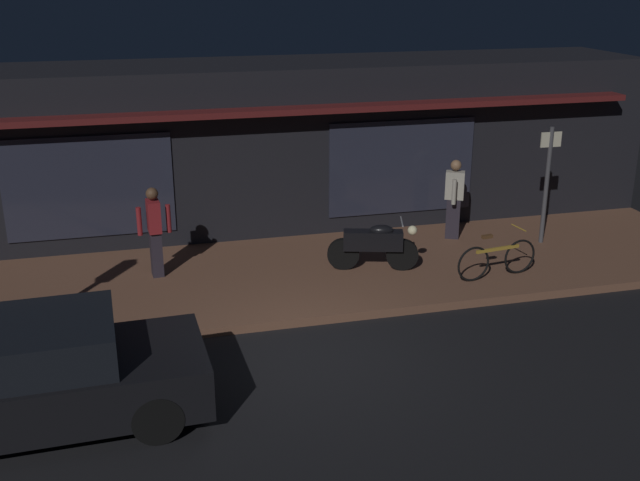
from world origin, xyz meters
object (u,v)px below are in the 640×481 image
at_px(person_photographer, 155,230).
at_px(parked_car_near, 36,376).
at_px(motorcycle, 375,244).
at_px(bicycle_parked, 497,259).
at_px(person_bystander, 454,197).
at_px(sign_post, 547,178).

xyz_separation_m(person_photographer, parked_car_near, (-1.70, -4.40, -0.32)).
relative_size(motorcycle, bicycle_parked, 1.01).
bearing_deg(person_photographer, bicycle_parked, -15.31).
bearing_deg(bicycle_parked, person_bystander, 87.18).
bearing_deg(person_photographer, sign_post, -0.94).
bearing_deg(parked_car_near, bicycle_parked, 19.77).
relative_size(motorcycle, person_photographer, 1.00).
bearing_deg(person_bystander, motorcycle, -148.64).
bearing_deg(person_photographer, parked_car_near, -111.09).
bearing_deg(bicycle_parked, person_photographer, 164.69).
xyz_separation_m(motorcycle, person_photographer, (-3.95, 0.72, 0.38)).
bearing_deg(sign_post, bicycle_parked, -139.67).
xyz_separation_m(person_photographer, person_bystander, (6.09, 0.59, 0.00)).
bearing_deg(motorcycle, sign_post, 8.80).
distance_m(motorcycle, bicycle_parked, 2.23).
bearing_deg(sign_post, person_bystander, 156.85).
bearing_deg(person_photographer, motorcycle, -10.28).
height_order(motorcycle, parked_car_near, parked_car_near).
bearing_deg(bicycle_parked, motorcycle, 155.59).
bearing_deg(parked_car_near, motorcycle, 33.09).
height_order(person_photographer, sign_post, sign_post).
height_order(sign_post, parked_car_near, sign_post).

